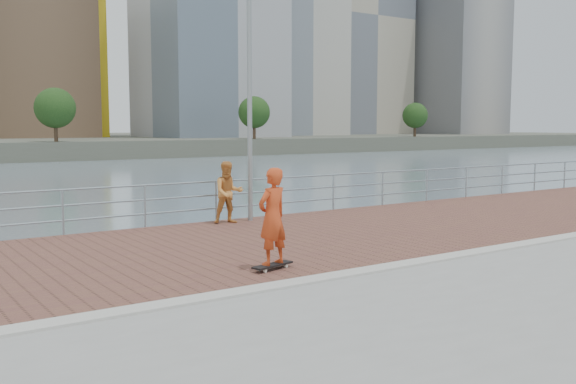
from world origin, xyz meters
TOP-DOWN VIEW (x-y plane):
  - water at (0.00, 0.00)m, footprint 400.00×400.00m
  - brick_lane at (0.00, 3.60)m, footprint 40.00×6.80m
  - curb at (0.00, 0.00)m, footprint 40.00×0.40m
  - guardrail at (0.00, 7.00)m, footprint 39.06×0.06m
  - street_lamp at (1.82, 6.01)m, footprint 0.49×1.43m
  - skateboard at (-0.97, 1.09)m, footprint 0.89×0.42m
  - skateboarder at (-0.97, 1.09)m, footprint 0.73×0.56m
  - bystander at (1.07, 6.38)m, footprint 0.94×0.81m
  - shoreline_trees at (10.77, 77.00)m, footprint 144.54×5.20m

SIDE VIEW (x-z plane):
  - water at x=0.00m, z-range -2.00..-2.00m
  - brick_lane at x=0.00m, z-range 0.00..0.02m
  - curb at x=0.00m, z-range 0.00..0.06m
  - skateboard at x=-0.97m, z-range 0.05..0.15m
  - guardrail at x=0.00m, z-range 0.13..1.25m
  - bystander at x=1.07m, z-range 0.02..1.67m
  - skateboarder at x=-0.97m, z-range 0.10..1.87m
  - shoreline_trees at x=10.77m, z-range 0.98..7.92m
  - street_lamp at x=1.82m, z-range 1.41..8.14m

